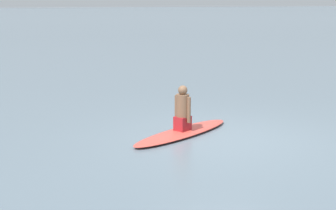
{
  "coord_description": "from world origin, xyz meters",
  "views": [
    {
      "loc": [
        -4.46,
        -8.22,
        2.61
      ],
      "look_at": [
        -0.82,
        0.85,
        0.56
      ],
      "focal_mm": 53.1,
      "sensor_mm": 36.0,
      "label": 1
    }
  ],
  "objects": [
    {
      "name": "person_paddler",
      "position": [
        -0.63,
        0.54,
        0.5
      ],
      "size": [
        0.37,
        0.38,
        0.9
      ],
      "rotation": [
        0.0,
        0.0,
        0.48
      ],
      "color": "#A51E23",
      "rests_on": "surfboard"
    },
    {
      "name": "surfboard",
      "position": [
        -0.63,
        0.54,
        0.05
      ],
      "size": [
        2.71,
        1.81,
        0.1
      ],
      "primitive_type": "ellipsoid",
      "rotation": [
        0.0,
        0.0,
        0.48
      ],
      "color": "#D84C3F",
      "rests_on": "ground"
    },
    {
      "name": "ground_plane",
      "position": [
        0.0,
        0.0,
        0.0
      ],
      "size": [
        400.0,
        400.0,
        0.0
      ],
      "primitive_type": "plane",
      "color": "slate"
    }
  ]
}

